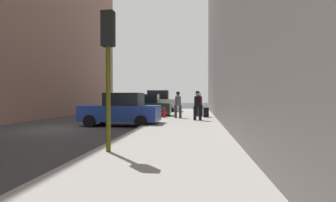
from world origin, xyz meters
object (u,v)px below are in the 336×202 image
at_px(pedestrian_in_red_jacket, 199,103).
at_px(parked_dark_green_sedan, 144,106).
at_px(parked_white_van, 157,102).
at_px(pedestrian_with_fedora, 198,104).
at_px(parked_blue_sedan, 121,110).
at_px(rolling_suitcase, 206,112).
at_px(fire_hydrant, 164,113).
at_px(traffic_light, 108,50).
at_px(pedestrian_with_beanie, 178,103).

bearing_deg(pedestrian_in_red_jacket, parked_dark_green_sedan, 174.45).
bearing_deg(parked_white_van, pedestrian_with_fedora, -67.90).
bearing_deg(parked_blue_sedan, parked_dark_green_sedan, 90.00).
relative_size(pedestrian_in_red_jacket, rolling_suitcase, 1.64).
bearing_deg(pedestrian_with_fedora, rolling_suitcase, 77.45).
bearing_deg(fire_hydrant, rolling_suitcase, 14.37).
xyz_separation_m(parked_dark_green_sedan, pedestrian_with_fedora, (4.11, -3.83, 0.29)).
bearing_deg(parked_white_van, rolling_suitcase, -57.79).
distance_m(parked_white_van, traffic_light, 19.80).
bearing_deg(parked_white_van, parked_blue_sedan, -90.00).
height_order(parked_white_van, fire_hydrant, parked_white_van).
bearing_deg(parked_dark_green_sedan, rolling_suitcase, -14.01).
bearing_deg(pedestrian_with_beanie, traffic_light, -94.76).
bearing_deg(parked_dark_green_sedan, parked_white_van, 90.00).
distance_m(fire_hydrant, traffic_light, 11.66).
relative_size(parked_blue_sedan, rolling_suitcase, 4.08).
relative_size(parked_white_van, pedestrian_with_beanie, 2.63).
bearing_deg(parked_blue_sedan, pedestrian_with_fedora, 28.06).
bearing_deg(parked_dark_green_sedan, pedestrian_with_fedora, -43.00).
height_order(parked_dark_green_sedan, pedestrian_with_fedora, pedestrian_with_fedora).
bearing_deg(rolling_suitcase, fire_hydrant, -165.63).
xyz_separation_m(parked_blue_sedan, parked_white_van, (-0.00, 12.31, 0.18)).
xyz_separation_m(parked_blue_sedan, traffic_light, (1.85, -7.33, 1.91)).
distance_m(parked_dark_green_sedan, pedestrian_in_red_jacket, 4.27).
relative_size(parked_white_van, traffic_light, 1.30).
xyz_separation_m(traffic_light, pedestrian_in_red_jacket, (2.39, 12.94, -1.65)).
height_order(parked_dark_green_sedan, pedestrian_with_beanie, pedestrian_with_beanie).
height_order(parked_blue_sedan, fire_hydrant, parked_blue_sedan).
relative_size(parked_dark_green_sedan, traffic_light, 1.18).
distance_m(parked_blue_sedan, pedestrian_in_red_jacket, 7.04).
bearing_deg(parked_dark_green_sedan, parked_blue_sedan, -90.00).
distance_m(parked_dark_green_sedan, pedestrian_with_fedora, 5.63).
height_order(pedestrian_with_beanie, rolling_suitcase, pedestrian_with_beanie).
bearing_deg(traffic_light, fire_hydrant, 90.25).
bearing_deg(pedestrian_with_fedora, fire_hydrant, 140.24).
height_order(parked_white_van, traffic_light, traffic_light).
bearing_deg(parked_white_van, parked_dark_green_sedan, -90.00).
xyz_separation_m(traffic_light, pedestrian_with_beanie, (0.93, 11.22, -1.62)).
bearing_deg(pedestrian_with_beanie, fire_hydrant, 167.39).
distance_m(fire_hydrant, pedestrian_in_red_jacket, 2.93).
distance_m(parked_blue_sedan, rolling_suitcase, 6.76).
distance_m(pedestrian_in_red_jacket, pedestrian_with_beanie, 2.25).
xyz_separation_m(pedestrian_with_beanie, pedestrian_with_fedora, (1.32, -1.70, 0.00)).
height_order(pedestrian_with_beanie, pedestrian_with_fedora, same).
distance_m(fire_hydrant, pedestrian_with_beanie, 1.19).
height_order(traffic_light, pedestrian_with_fedora, traffic_light).
distance_m(parked_dark_green_sedan, fire_hydrant, 2.65).
distance_m(pedestrian_with_beanie, rolling_suitcase, 2.24).
bearing_deg(pedestrian_in_red_jacket, fire_hydrant, -148.35).
bearing_deg(fire_hydrant, parked_blue_sedan, -113.71).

